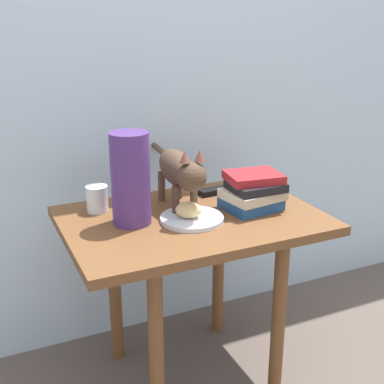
# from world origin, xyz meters

# --- Properties ---
(ground_plane) EXTENTS (6.00, 6.00, 0.00)m
(ground_plane) POSITION_xyz_m (0.00, 0.00, 0.00)
(ground_plane) COLOR brown
(back_panel) EXTENTS (4.00, 0.04, 2.20)m
(back_panel) POSITION_xyz_m (0.00, 0.40, 1.10)
(back_panel) COLOR silver
(back_panel) RESTS_ON ground
(side_table) EXTENTS (0.80, 0.55, 0.60)m
(side_table) POSITION_xyz_m (0.00, 0.00, 0.51)
(side_table) COLOR brown
(side_table) RESTS_ON ground
(plate) EXTENTS (0.20, 0.20, 0.01)m
(plate) POSITION_xyz_m (-0.02, -0.04, 0.61)
(plate) COLOR silver
(plate) RESTS_ON side_table
(bread_roll) EXTENTS (0.10, 0.09, 0.05)m
(bread_roll) POSITION_xyz_m (-0.03, -0.04, 0.64)
(bread_roll) COLOR #E0BC7A
(bread_roll) RESTS_ON plate
(cat) EXTENTS (0.12, 0.48, 0.23)m
(cat) POSITION_xyz_m (-0.01, 0.07, 0.73)
(cat) COLOR #4C3828
(cat) RESTS_ON side_table
(book_stack) EXTENTS (0.20, 0.18, 0.12)m
(book_stack) POSITION_xyz_m (0.20, -0.03, 0.66)
(book_stack) COLOR #1E4C8C
(book_stack) RESTS_ON side_table
(green_vase) EXTENTS (0.12, 0.12, 0.28)m
(green_vase) POSITION_xyz_m (-0.19, 0.03, 0.74)
(green_vase) COLOR #4C2D72
(green_vase) RESTS_ON side_table
(candle_jar) EXTENTS (0.07, 0.07, 0.08)m
(candle_jar) POSITION_xyz_m (-0.26, 0.16, 0.64)
(candle_jar) COLOR silver
(candle_jar) RESTS_ON side_table
(tv_remote) EXTENTS (0.15, 0.05, 0.02)m
(tv_remote) POSITION_xyz_m (0.18, 0.16, 0.61)
(tv_remote) COLOR black
(tv_remote) RESTS_ON side_table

